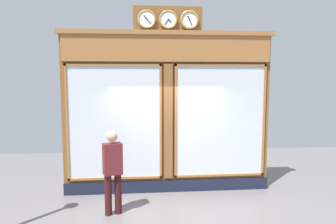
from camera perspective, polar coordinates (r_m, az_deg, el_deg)
shop_facade at (r=7.66m, az=-0.09°, el=0.11°), size 4.93×0.42×4.30m
pedestrian at (r=6.58m, az=-9.68°, el=-9.78°), size 0.41×0.32×1.69m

